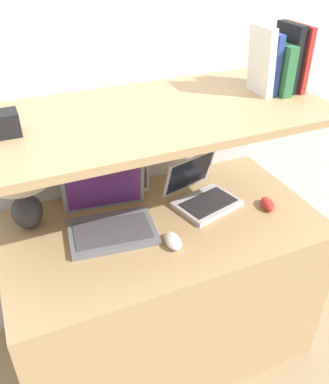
{
  "coord_description": "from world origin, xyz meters",
  "views": [
    {
      "loc": [
        -0.5,
        -0.83,
        1.7
      ],
      "look_at": [
        0.01,
        0.34,
        0.87
      ],
      "focal_mm": 38.0,
      "sensor_mm": 36.0,
      "label": 1
    }
  ],
  "objects_px": {
    "book_green": "(276,67)",
    "book_blue": "(268,63)",
    "second_mouse": "(268,204)",
    "computer_mouse": "(173,241)",
    "router_box": "(136,175)",
    "book_red": "(294,57)",
    "book_black": "(288,58)",
    "laptop_large": "(109,216)",
    "book_white": "(261,61)",
    "table_lamp": "(20,181)",
    "shelf_gadget": "(3,124)",
    "laptop_small": "(201,194)"
  },
  "relations": [
    {
      "from": "laptop_large",
      "to": "book_black",
      "type": "distance_m",
      "value": 0.9
    },
    {
      "from": "book_green",
      "to": "laptop_small",
      "type": "bearing_deg",
      "value": -179.46
    },
    {
      "from": "second_mouse",
      "to": "computer_mouse",
      "type": "bearing_deg",
      "value": -173.03
    },
    {
      "from": "table_lamp",
      "to": "laptop_small",
      "type": "distance_m",
      "value": 0.72
    },
    {
      "from": "book_red",
      "to": "computer_mouse",
      "type": "bearing_deg",
      "value": -160.98
    },
    {
      "from": "book_black",
      "to": "book_green",
      "type": "relative_size",
      "value": 1.34
    },
    {
      "from": "book_red",
      "to": "table_lamp",
      "type": "bearing_deg",
      "value": 173.62
    },
    {
      "from": "laptop_large",
      "to": "book_green",
      "type": "xyz_separation_m",
      "value": [
        0.7,
        0.01,
        0.48
      ]
    },
    {
      "from": "computer_mouse",
      "to": "book_black",
      "type": "relative_size",
      "value": 0.44
    },
    {
      "from": "book_red",
      "to": "book_black",
      "type": "height_order",
      "value": "book_black"
    },
    {
      "from": "computer_mouse",
      "to": "book_red",
      "type": "xyz_separation_m",
      "value": [
        0.6,
        0.21,
        0.55
      ]
    },
    {
      "from": "second_mouse",
      "to": "book_black",
      "type": "distance_m",
      "value": 0.58
    },
    {
      "from": "book_green",
      "to": "book_white",
      "type": "xyz_separation_m",
      "value": [
        -0.07,
        0.0,
        0.03
      ]
    },
    {
      "from": "laptop_large",
      "to": "shelf_gadget",
      "type": "distance_m",
      "value": 0.52
    },
    {
      "from": "computer_mouse",
      "to": "book_black",
      "type": "height_order",
      "value": "book_black"
    },
    {
      "from": "table_lamp",
      "to": "laptop_large",
      "type": "relative_size",
      "value": 0.87
    },
    {
      "from": "shelf_gadget",
      "to": "book_white",
      "type": "bearing_deg",
      "value": 0.0
    },
    {
      "from": "table_lamp",
      "to": "book_white",
      "type": "relative_size",
      "value": 1.26
    },
    {
      "from": "book_red",
      "to": "book_green",
      "type": "xyz_separation_m",
      "value": [
        -0.08,
        0.0,
        -0.03
      ]
    },
    {
      "from": "book_blue",
      "to": "laptop_small",
      "type": "bearing_deg",
      "value": -179.37
    },
    {
      "from": "book_blue",
      "to": "table_lamp",
      "type": "bearing_deg",
      "value": 172.83
    },
    {
      "from": "shelf_gadget",
      "to": "book_blue",
      "type": "bearing_deg",
      "value": 0.0
    },
    {
      "from": "book_green",
      "to": "book_blue",
      "type": "distance_m",
      "value": 0.04
    },
    {
      "from": "table_lamp",
      "to": "second_mouse",
      "type": "relative_size",
      "value": 2.96
    },
    {
      "from": "book_white",
      "to": "shelf_gadget",
      "type": "relative_size",
      "value": 2.56
    },
    {
      "from": "book_red",
      "to": "book_blue",
      "type": "xyz_separation_m",
      "value": [
        -0.12,
        0.0,
        -0.01
      ]
    },
    {
      "from": "book_green",
      "to": "laptop_large",
      "type": "bearing_deg",
      "value": -179.05
    },
    {
      "from": "laptop_large",
      "to": "shelf_gadget",
      "type": "height_order",
      "value": "shelf_gadget"
    },
    {
      "from": "second_mouse",
      "to": "book_blue",
      "type": "distance_m",
      "value": 0.56
    },
    {
      "from": "second_mouse",
      "to": "book_red",
      "type": "distance_m",
      "value": 0.58
    },
    {
      "from": "router_box",
      "to": "book_green",
      "type": "relative_size",
      "value": 0.78
    },
    {
      "from": "second_mouse",
      "to": "book_green",
      "type": "distance_m",
      "value": 0.54
    },
    {
      "from": "laptop_large",
      "to": "computer_mouse",
      "type": "xyz_separation_m",
      "value": [
        0.18,
        -0.19,
        -0.04
      ]
    },
    {
      "from": "book_blue",
      "to": "book_white",
      "type": "distance_m",
      "value": 0.03
    },
    {
      "from": "table_lamp",
      "to": "laptop_small",
      "type": "xyz_separation_m",
      "value": [
        0.69,
        -0.12,
        -0.16
      ]
    },
    {
      "from": "computer_mouse",
      "to": "book_blue",
      "type": "bearing_deg",
      "value": 23.23
    },
    {
      "from": "router_box",
      "to": "book_blue",
      "type": "bearing_deg",
      "value": -22.9
    },
    {
      "from": "laptop_small",
      "to": "shelf_gadget",
      "type": "relative_size",
      "value": 3.11
    },
    {
      "from": "book_red",
      "to": "book_green",
      "type": "bearing_deg",
      "value": 180.0
    },
    {
      "from": "laptop_large",
      "to": "book_red",
      "type": "xyz_separation_m",
      "value": [
        0.77,
        0.01,
        0.51
      ]
    },
    {
      "from": "book_red",
      "to": "router_box",
      "type": "bearing_deg",
      "value": 161.31
    },
    {
      "from": "laptop_small",
      "to": "shelf_gadget",
      "type": "xyz_separation_m",
      "value": [
        -0.7,
        0.0,
        0.44
      ]
    },
    {
      "from": "router_box",
      "to": "book_red",
      "type": "bearing_deg",
      "value": -18.69
    },
    {
      "from": "shelf_gadget",
      "to": "book_green",
      "type": "bearing_deg",
      "value": 0.0
    },
    {
      "from": "book_red",
      "to": "book_black",
      "type": "distance_m",
      "value": 0.03
    },
    {
      "from": "computer_mouse",
      "to": "second_mouse",
      "type": "relative_size",
      "value": 1.04
    },
    {
      "from": "book_blue",
      "to": "laptop_large",
      "type": "bearing_deg",
      "value": -179.0
    },
    {
      "from": "second_mouse",
      "to": "book_blue",
      "type": "xyz_separation_m",
      "value": [
        0.02,
        0.15,
        0.54
      ]
    },
    {
      "from": "shelf_gadget",
      "to": "second_mouse",
      "type": "bearing_deg",
      "value": -9.05
    },
    {
      "from": "book_blue",
      "to": "book_white",
      "type": "height_order",
      "value": "book_white"
    }
  ]
}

